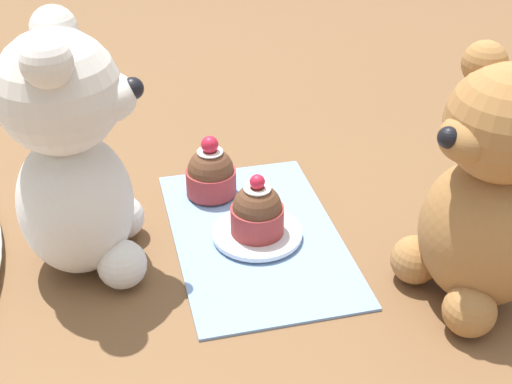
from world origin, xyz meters
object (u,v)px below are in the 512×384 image
(teddy_bear_cream, at_px, (73,158))
(cupcake_near_cream_bear, at_px, (211,174))
(saucer_plate, at_px, (261,233))
(teddy_bear_tan, at_px, (487,197))
(teaspoon, at_px, (80,177))
(cupcake_near_tan_bear, at_px, (261,211))

(teddy_bear_cream, bearing_deg, cupcake_near_cream_bear, -53.14)
(cupcake_near_cream_bear, distance_m, saucer_plate, 0.10)
(teddy_bear_cream, distance_m, teddy_bear_tan, 0.37)
(saucer_plate, relative_size, teaspoon, 0.83)
(teddy_bear_cream, distance_m, teaspoon, 0.20)
(teddy_bear_tan, relative_size, cupcake_near_tan_bear, 3.49)
(saucer_plate, xyz_separation_m, cupcake_near_tan_bear, (0.00, 0.00, 0.03))
(teddy_bear_tan, distance_m, saucer_plate, 0.24)
(teddy_bear_tan, bearing_deg, cupcake_near_cream_bear, -149.21)
(teddy_bear_cream, xyz_separation_m, cupcake_near_tan_bear, (-0.00, -0.18, -0.08))
(teddy_bear_cream, bearing_deg, teddy_bear_tan, -106.94)
(cupcake_near_tan_bear, bearing_deg, teaspoon, 46.77)
(saucer_plate, bearing_deg, teddy_bear_tan, -127.80)
(cupcake_near_cream_bear, height_order, teaspoon, cupcake_near_cream_bear)
(cupcake_near_tan_bear, bearing_deg, teddy_bear_tan, -127.80)
(cupcake_near_cream_bear, bearing_deg, saucer_plate, -159.44)
(saucer_plate, distance_m, cupcake_near_tan_bear, 0.03)
(cupcake_near_cream_bear, xyz_separation_m, teaspoon, (0.08, 0.15, -0.03))
(teddy_bear_cream, height_order, teaspoon, teddy_bear_cream)
(teddy_bear_cream, xyz_separation_m, cupcake_near_cream_bear, (0.09, -0.14, -0.09))
(teddy_bear_cream, distance_m, saucer_plate, 0.21)
(teaspoon, bearing_deg, saucer_plate, -80.46)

